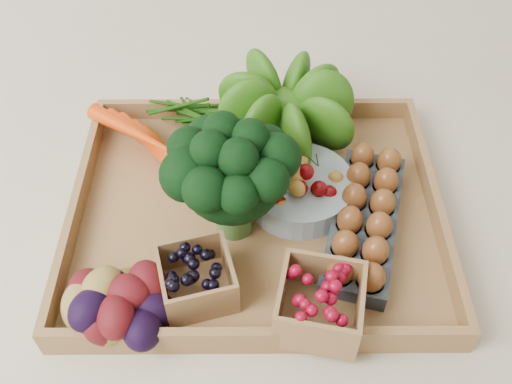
{
  "coord_description": "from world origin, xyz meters",
  "views": [
    {
      "loc": [
        -0.0,
        -0.55,
        0.69
      ],
      "look_at": [
        0.0,
        0.0,
        0.06
      ],
      "focal_mm": 40.0,
      "sensor_mm": 36.0,
      "label": 1
    }
  ],
  "objects_px": {
    "broccoli": "(233,195)",
    "egg_carton": "(364,223)",
    "tray": "(256,215)",
    "cherry_bowl": "(299,189)"
  },
  "relations": [
    {
      "from": "broccoli",
      "to": "cherry_bowl",
      "type": "height_order",
      "value": "broccoli"
    },
    {
      "from": "broccoli",
      "to": "egg_carton",
      "type": "relative_size",
      "value": 0.69
    },
    {
      "from": "tray",
      "to": "broccoli",
      "type": "xyz_separation_m",
      "value": [
        -0.03,
        -0.03,
        0.08
      ]
    },
    {
      "from": "cherry_bowl",
      "to": "tray",
      "type": "bearing_deg",
      "value": -159.12
    },
    {
      "from": "tray",
      "to": "cherry_bowl",
      "type": "bearing_deg",
      "value": 20.88
    },
    {
      "from": "broccoli",
      "to": "egg_carton",
      "type": "height_order",
      "value": "broccoli"
    },
    {
      "from": "cherry_bowl",
      "to": "egg_carton",
      "type": "relative_size",
      "value": 0.62
    },
    {
      "from": "broccoli",
      "to": "tray",
      "type": "bearing_deg",
      "value": 40.83
    },
    {
      "from": "tray",
      "to": "broccoli",
      "type": "relative_size",
      "value": 3.03
    },
    {
      "from": "broccoli",
      "to": "egg_carton",
      "type": "distance_m",
      "value": 0.2
    }
  ]
}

